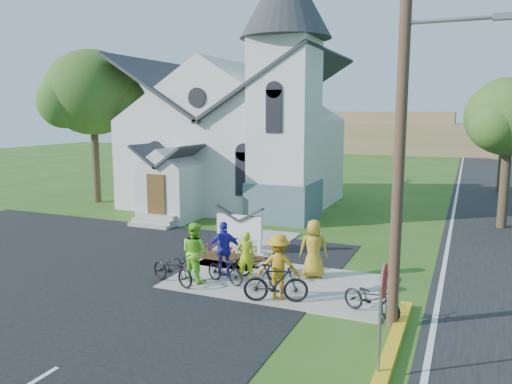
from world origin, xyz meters
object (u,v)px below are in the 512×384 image
at_px(cyclist_0, 246,256).
at_px(bike_0, 173,269).
at_px(stop_sign, 383,296).
at_px(bike_3, 276,283).
at_px(utility_pole, 404,114).
at_px(bike_1, 225,270).
at_px(cyclist_4, 314,249).
at_px(cyclist_2, 224,249).
at_px(cyclist_1, 195,252).
at_px(cyclist_3, 279,267).
at_px(church_sign, 239,227).
at_px(bike_2, 259,265).
at_px(bike_4, 372,298).

xyz_separation_m(cyclist_0, bike_0, (-1.98, -1.25, -0.31)).
bearing_deg(stop_sign, bike_3, 138.89).
bearing_deg(utility_pole, cyclist_0, 160.92).
relative_size(bike_1, cyclist_4, 0.77).
height_order(cyclist_2, cyclist_4, cyclist_4).
height_order(cyclist_1, cyclist_3, same).
height_order(church_sign, bike_1, church_sign).
xyz_separation_m(utility_pole, cyclist_3, (-3.40, 0.61, -4.39)).
distance_m(bike_2, cyclist_3, 1.84).
distance_m(cyclist_0, bike_4, 4.48).
distance_m(bike_1, cyclist_3, 2.15).
relative_size(cyclist_2, cyclist_3, 0.97).
bearing_deg(church_sign, bike_2, -54.24).
bearing_deg(cyclist_0, stop_sign, 115.32).
relative_size(cyclist_2, cyclist_4, 0.96).
bearing_deg(cyclist_1, bike_1, -155.98).
distance_m(bike_3, cyclist_4, 2.61).
bearing_deg(bike_0, utility_pole, -75.27).
bearing_deg(cyclist_4, bike_3, 62.14).
bearing_deg(cyclist_2, bike_0, 26.33).
bearing_deg(cyclist_4, cyclist_3, 60.28).
bearing_deg(church_sign, cyclist_2, -74.43).
relative_size(church_sign, cyclist_2, 1.19).
height_order(cyclist_1, cyclist_2, cyclist_1).
bearing_deg(church_sign, cyclist_0, -61.51).
height_order(bike_3, cyclist_4, cyclist_4).
relative_size(church_sign, bike_1, 1.48).
bearing_deg(cyclist_1, bike_3, -176.55).
xyz_separation_m(cyclist_1, cyclist_3, (3.03, -0.41, 0.00)).
bearing_deg(stop_sign, bike_2, 135.04).
distance_m(cyclist_0, cyclist_4, 2.25).
distance_m(utility_pole, bike_2, 6.95).
height_order(stop_sign, cyclist_3, stop_sign).
bearing_deg(bike_1, bike_4, -82.79).
xyz_separation_m(cyclist_0, cyclist_4, (1.93, 1.15, 0.16)).
xyz_separation_m(cyclist_2, cyclist_4, (2.74, 1.09, 0.04)).
height_order(cyclist_0, bike_2, cyclist_0).
xyz_separation_m(stop_sign, bike_4, (-0.73, 3.12, -1.27)).
xyz_separation_m(church_sign, bike_3, (3.20, -4.40, -0.41)).
bearing_deg(cyclist_3, bike_4, 159.85).
distance_m(cyclist_1, bike_3, 3.17).
bearing_deg(utility_pole, cyclist_1, 171.01).
xyz_separation_m(church_sign, bike_2, (1.99, -2.76, -0.49)).
bearing_deg(cyclist_3, cyclist_1, -23.92).
distance_m(bike_1, bike_4, 4.81).
distance_m(stop_sign, bike_4, 3.45).
bearing_deg(cyclist_4, bike_4, 114.06).
bearing_deg(cyclist_4, bike_1, 15.47).
distance_m(utility_pole, cyclist_4, 6.04).
relative_size(utility_pole, cyclist_0, 6.20).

